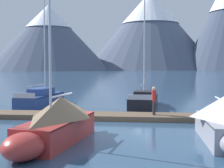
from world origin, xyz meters
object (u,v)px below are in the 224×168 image
at_px(sailboat_mid_dock_port, 43,98).
at_px(person_on_dock, 154,99).
at_px(sailboat_far_berth, 144,100).
at_px(sailboat_mid_dock_starboard, 55,122).

relative_size(sailboat_mid_dock_port, person_on_dock, 5.21).
xyz_separation_m(sailboat_far_berth, person_on_dock, (0.59, -6.05, 0.73)).
height_order(sailboat_mid_dock_starboard, person_on_dock, sailboat_mid_dock_starboard).
height_order(sailboat_mid_dock_port, person_on_dock, sailboat_mid_dock_port).
distance_m(sailboat_mid_dock_port, sailboat_far_berth, 8.11).
bearing_deg(sailboat_mid_dock_starboard, person_on_dock, 55.23).
distance_m(sailboat_mid_dock_port, person_on_dock, 10.28).
xyz_separation_m(sailboat_mid_dock_starboard, person_on_dock, (4.25, 6.13, 0.37)).
distance_m(sailboat_far_berth, person_on_dock, 6.12).
bearing_deg(sailboat_mid_dock_port, person_on_dock, -32.17).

